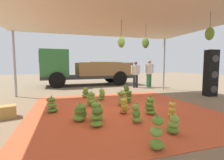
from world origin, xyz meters
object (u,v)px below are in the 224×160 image
banana_bunch_11 (122,99)px  banana_bunch_12 (96,118)px  banana_bunch_4 (97,112)px  banana_bunch_14 (91,99)px  banana_bunch_3 (126,90)px  banana_bunch_0 (102,95)px  banana_bunch_13 (157,134)px  banana_bunch_2 (124,106)px  banana_bunch_10 (150,106)px  banana_bunch_7 (85,93)px  banana_bunch_8 (136,114)px  worker_1 (149,71)px  banana_bunch_15 (80,113)px  banana_bunch_5 (129,97)px  cargo_truck_main (83,69)px  worker_0 (136,72)px  banana_bunch_9 (173,125)px  crate_1 (5,112)px  banana_bunch_1 (172,110)px  banana_bunch_6 (52,106)px  speaker_stack (211,73)px

banana_bunch_11 → banana_bunch_12: banana_bunch_11 is taller
banana_bunch_4 → banana_bunch_14: (0.12, 1.58, -0.01)m
banana_bunch_3 → banana_bunch_4: (-2.09, -3.35, 0.03)m
banana_bunch_0 → banana_bunch_13: (0.04, -3.96, 0.03)m
banana_bunch_2 → banana_bunch_10: size_ratio=0.97×
banana_bunch_2 → banana_bunch_7: 2.86m
banana_bunch_8 → worker_1: (3.57, 5.75, 0.79)m
banana_bunch_15 → banana_bunch_5: bearing=37.0°
banana_bunch_8 → cargo_truck_main: bearing=92.8°
banana_bunch_0 → banana_bunch_4: (-0.66, -2.34, 0.01)m
banana_bunch_14 → banana_bunch_7: bearing=90.5°
banana_bunch_13 → banana_bunch_10: bearing=63.5°
banana_bunch_13 → banana_bunch_0: bearing=90.6°
banana_bunch_0 → cargo_truck_main: size_ratio=0.08×
banana_bunch_3 → worker_0: (1.47, 2.12, 0.75)m
banana_bunch_9 → banana_bunch_15: size_ratio=0.90×
banana_bunch_14 → banana_bunch_10: bearing=-45.2°
banana_bunch_7 → banana_bunch_8: (0.79, -3.52, 0.02)m
banana_bunch_4 → banana_bunch_11: size_ratio=0.97×
worker_1 → crate_1: 8.13m
banana_bunch_1 → cargo_truck_main: size_ratio=0.08×
banana_bunch_8 → banana_bunch_11: size_ratio=0.91×
banana_bunch_6 → cargo_truck_main: bearing=75.8°
cargo_truck_main → crate_1: bearing=-112.7°
banana_bunch_12 → worker_0: worker_0 is taller
banana_bunch_1 → banana_bunch_8: banana_bunch_8 is taller
banana_bunch_10 → speaker_stack: bearing=23.2°
banana_bunch_6 → banana_bunch_13: size_ratio=0.85×
banana_bunch_5 → banana_bunch_13: size_ratio=0.88×
banana_bunch_5 → banana_bunch_7: bearing=132.3°
banana_bunch_0 → cargo_truck_main: cargo_truck_main is taller
banana_bunch_7 → banana_bunch_12: same height
worker_1 → banana_bunch_8: bearing=-121.8°
banana_bunch_4 → crate_1: (-2.30, 0.93, -0.07)m
banana_bunch_8 → banana_bunch_12: banana_bunch_8 is taller
banana_bunch_12 → banana_bunch_13: banana_bunch_13 is taller
banana_bunch_5 → banana_bunch_6: 2.70m
banana_bunch_5 → worker_0: (2.05, 3.89, 0.73)m
worker_0 → banana_bunch_15: bearing=-126.6°
banana_bunch_1 → worker_1: (2.47, 5.66, 0.81)m
banana_bunch_12 → banana_bunch_4: bearing=77.1°
cargo_truck_main → speaker_stack: bearing=-48.3°
banana_bunch_9 → worker_1: bearing=64.6°
banana_bunch_1 → speaker_stack: size_ratio=0.23×
banana_bunch_10 → banana_bunch_14: (-1.45, 1.46, -0.01)m
banana_bunch_1 → banana_bunch_7: 3.92m
banana_bunch_3 → banana_bunch_4: 3.95m
banana_bunch_2 → banana_bunch_0: bearing=96.3°
banana_bunch_0 → speaker_stack: (5.00, -0.47, 0.82)m
banana_bunch_10 → worker_1: size_ratio=0.31×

